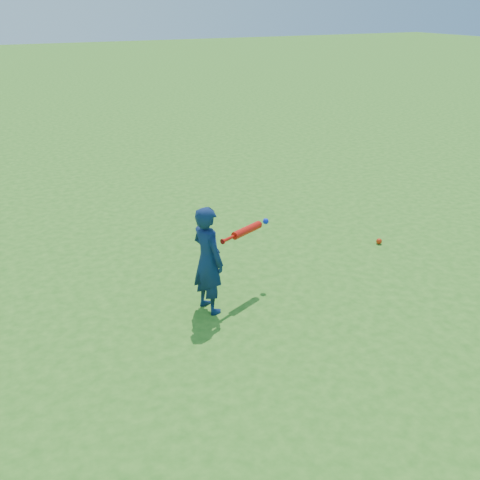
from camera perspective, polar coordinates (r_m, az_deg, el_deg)
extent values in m
plane|color=#2E711B|center=(5.72, -4.74, -7.07)|extent=(80.00, 80.00, 0.00)
imported|color=#0F224A|center=(5.39, -3.44, -2.14)|extent=(0.36, 0.47, 1.14)
sphere|color=red|center=(7.33, 14.61, -0.13)|extent=(0.08, 0.08, 0.08)
cylinder|color=red|center=(5.41, -1.87, -0.16)|extent=(0.04, 0.06, 0.06)
cylinder|color=red|center=(5.47, -1.21, 0.15)|extent=(0.19, 0.11, 0.03)
cylinder|color=red|center=(5.67, 0.70, 1.05)|extent=(0.40, 0.24, 0.09)
sphere|color=red|center=(5.81, 1.96, 1.63)|extent=(0.09, 0.09, 0.09)
sphere|color=#0C27D5|center=(5.91, 2.76, 2.01)|extent=(0.07, 0.07, 0.07)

